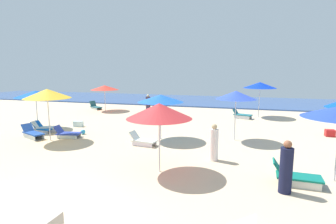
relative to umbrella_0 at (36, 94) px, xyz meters
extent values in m
plane|color=beige|center=(7.47, -8.38, -2.14)|extent=(60.00, 60.00, 0.00)
cube|color=#32539A|center=(7.47, 16.62, -2.08)|extent=(60.00, 10.01, 0.12)
cylinder|color=silver|center=(0.00, 0.00, -1.17)|extent=(0.05, 0.05, 1.94)
cone|color=blue|center=(0.00, 0.00, 0.00)|extent=(2.42, 2.42, 0.39)
cube|color=silver|center=(1.04, -0.99, -2.04)|extent=(1.00, 0.12, 0.19)
cube|color=silver|center=(1.08, -0.47, -2.04)|extent=(1.00, 0.12, 0.19)
cube|color=blue|center=(1.06, -0.73, -1.91)|extent=(1.16, 0.71, 0.06)
cube|color=blue|center=(0.56, -0.69, -1.72)|extent=(0.44, 0.62, 0.42)
cube|color=silver|center=(1.21, -0.80, -2.03)|extent=(1.08, 0.44, 0.22)
cube|color=silver|center=(1.01, -0.29, -2.03)|extent=(1.08, 0.44, 0.22)
cube|color=silver|center=(1.11, -0.54, -1.89)|extent=(1.41, 1.05, 0.06)
cube|color=silver|center=(0.57, -0.75, -1.70)|extent=(0.54, 0.69, 0.41)
cylinder|color=silver|center=(13.16, 8.07, -1.04)|extent=(0.05, 0.05, 2.19)
cone|color=#0B31CC|center=(13.16, 8.07, 0.28)|extent=(2.42, 2.42, 0.44)
cube|color=silver|center=(11.96, 6.74, -2.01)|extent=(1.09, 0.39, 0.24)
cube|color=silver|center=(12.13, 7.27, -2.01)|extent=(1.09, 0.39, 0.24)
cube|color=#236D74|center=(12.04, 7.01, -1.86)|extent=(1.40, 1.01, 0.06)
cube|color=#236D74|center=(11.49, 7.19, -1.67)|extent=(0.47, 0.68, 0.41)
cylinder|color=silver|center=(11.72, 0.55, -1.07)|extent=(0.05, 0.05, 2.13)
cone|color=blue|center=(11.72, 0.55, 0.20)|extent=(2.03, 2.03, 0.42)
cylinder|color=silver|center=(8.00, -0.30, -1.16)|extent=(0.05, 0.05, 1.96)
cone|color=blue|center=(8.00, -0.30, 0.01)|extent=(2.36, 2.36, 0.38)
cube|color=silver|center=(7.58, -1.89, -2.04)|extent=(1.05, 0.17, 0.20)
cube|color=silver|center=(7.64, -1.42, -2.04)|extent=(1.05, 0.17, 0.20)
cube|color=silver|center=(7.61, -1.65, -1.91)|extent=(1.23, 0.70, 0.06)
cube|color=silver|center=(7.08, -1.59, -1.70)|extent=(0.40, 0.57, 0.43)
cylinder|color=silver|center=(0.40, 7.64, -1.23)|extent=(0.05, 0.05, 1.81)
cone|color=red|center=(0.40, 7.64, -0.13)|extent=(2.43, 2.43, 0.39)
cube|color=silver|center=(-0.84, 7.80, -2.05)|extent=(0.97, 0.57, 0.18)
cube|color=silver|center=(-0.60, 8.22, -2.05)|extent=(0.97, 0.57, 0.18)
cube|color=#24616A|center=(-0.72, 8.01, -1.92)|extent=(1.33, 1.09, 0.06)
cube|color=#24616A|center=(-1.20, 8.29, -1.68)|extent=(0.53, 0.62, 0.51)
cylinder|color=silver|center=(9.33, -4.64, -1.17)|extent=(0.05, 0.05, 1.94)
cone|color=red|center=(9.33, -4.64, 0.08)|extent=(2.32, 2.32, 0.54)
cube|color=silver|center=(13.94, -4.80, -2.01)|extent=(1.22, 0.10, 0.24)
cube|color=silver|center=(13.96, -4.24, -2.01)|extent=(1.22, 0.10, 0.24)
cube|color=#107560|center=(13.95, -4.52, -1.86)|extent=(1.38, 0.72, 0.06)
cube|color=#107560|center=(13.32, -4.49, -1.63)|extent=(0.39, 0.64, 0.49)
cylinder|color=silver|center=(2.62, -2.12, -1.05)|extent=(0.05, 0.05, 2.18)
cone|color=yellow|center=(2.62, -2.12, 0.28)|extent=(2.31, 2.31, 0.47)
cube|color=silver|center=(3.24, -1.62, -2.04)|extent=(1.07, 0.25, 0.19)
cube|color=silver|center=(3.13, -1.08, -2.04)|extent=(1.07, 0.25, 0.19)
cube|color=#2B40A4|center=(3.19, -1.35, -1.91)|extent=(1.30, 0.86, 0.06)
cube|color=#2B40A4|center=(2.64, -1.45, -1.71)|extent=(0.43, 0.66, 0.44)
cube|color=silver|center=(1.41, -2.24, -2.01)|extent=(1.17, 0.52, 0.25)
cube|color=silver|center=(1.59, -1.80, -2.01)|extent=(1.17, 0.52, 0.25)
cube|color=#1F48A3|center=(1.50, -2.02, -1.85)|extent=(1.50, 1.06, 0.06)
cube|color=#1F48A3|center=(0.90, -1.77, -1.66)|extent=(0.59, 0.65, 0.43)
cylinder|color=#372C41|center=(4.82, 6.47, -1.41)|extent=(0.51, 0.51, 1.46)
sphere|color=beige|center=(4.82, 6.47, -0.59)|extent=(0.20, 0.20, 0.20)
cylinder|color=white|center=(11.06, -2.88, -1.49)|extent=(0.48, 0.48, 1.29)
sphere|color=tan|center=(11.06, -2.88, -0.75)|extent=(0.22, 0.22, 0.22)
cylinder|color=#161A37|center=(13.45, -5.21, -1.45)|extent=(0.50, 0.50, 1.38)
sphere|color=#9B5C3E|center=(13.45, -5.21, -0.65)|extent=(0.24, 0.24, 0.24)
cube|color=red|center=(16.68, 2.80, -1.95)|extent=(0.48, 0.39, 0.37)
sphere|color=#2C99CC|center=(3.48, -0.49, -2.01)|extent=(0.26, 0.26, 0.26)
cube|color=white|center=(2.01, 1.23, -1.96)|extent=(0.62, 0.38, 0.34)
camera|label=1|loc=(12.23, -13.59, 1.55)|focal=29.29mm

